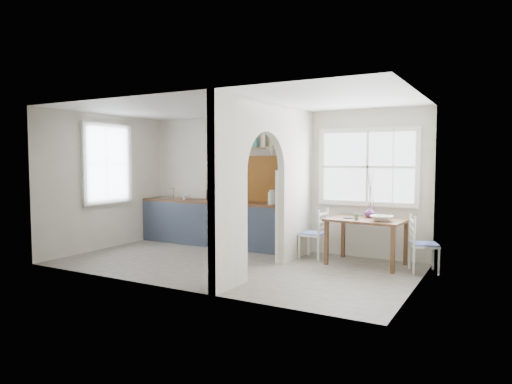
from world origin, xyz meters
The scene contains 26 objects.
floor centered at (0.00, 0.00, 0.00)m, with size 5.80×3.20×0.01m, color gray.
ceiling centered at (0.00, 0.00, 2.60)m, with size 5.80×3.20×0.01m, color beige.
walls centered at (0.00, 0.00, 1.30)m, with size 5.81×3.21×2.60m.
partition centered at (0.70, 0.06, 1.45)m, with size 0.12×3.20×2.60m.
kitchen_window centered at (-2.87, 0.00, 1.65)m, with size 0.10×1.16×1.50m, color white, non-canonical shape.
nook_window centered at (1.80, 1.56, 1.60)m, with size 1.76×0.10×1.30m, color white, non-canonical shape.
counter centered at (-1.13, 1.33, 0.46)m, with size 3.50×0.60×0.90m.
sink centered at (-2.43, 1.30, 0.89)m, with size 0.40×0.40×0.02m, color #B8B8B8.
backsplash centered at (-0.20, 1.58, 1.35)m, with size 1.65×0.03×0.90m, color brown.
shelf centered at (-0.20, 1.49, 2.01)m, with size 1.75×0.20×0.21m.
pendant_lamp centered at (0.15, 1.15, 1.88)m, with size 0.26×0.26×0.16m, color beige.
utensil_rail centered at (0.61, 0.90, 1.45)m, with size 0.02×0.02×0.50m, color #B8B8B8.
dining_table centered at (1.94, 1.04, 0.38)m, with size 1.22×0.81×0.76m, color #482B1B, non-canonical shape.
chair_left centered at (0.99, 1.10, 0.44)m, with size 0.40×0.40×0.88m, color silver, non-canonical shape.
chair_right centered at (2.85, 0.98, 0.44)m, with size 0.40×0.40×0.88m, color silver, non-canonical shape.
kettle centered at (0.10, 1.25, 1.03)m, with size 0.22×0.18×0.26m, color silver, non-canonical shape.
mug_a centered at (-1.89, 1.17, 0.95)m, with size 0.10×0.10×0.09m, color silver.
mug_b centered at (-2.01, 1.40, 0.94)m, with size 0.11×0.11×0.08m, color white.
knife_block centered at (-1.43, 1.41, 1.01)m, with size 0.10×0.14×0.22m, color black.
jar centered at (-1.25, 1.39, 0.99)m, with size 0.11×0.11×0.18m, color olive.
towel_magenta centered at (0.58, 0.97, 0.28)m, with size 0.02×0.03×0.54m, color #B02D76.
towel_orange centered at (0.58, 0.95, 0.25)m, with size 0.02×0.03×0.56m, color orange.
bowl centered at (2.22, 0.91, 0.80)m, with size 0.35×0.35×0.08m, color silver.
table_cup centered at (1.82, 0.90, 0.80)m, with size 0.10×0.10×0.09m, color #5F9A66.
plate centered at (1.66, 0.98, 0.77)m, with size 0.18×0.18×0.01m, color #2D2525.
vase centered at (1.94, 1.23, 0.85)m, with size 0.18×0.18×0.19m, color #5A2B63.
Camera 1 is at (3.96, -6.30, 1.72)m, focal length 32.00 mm.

